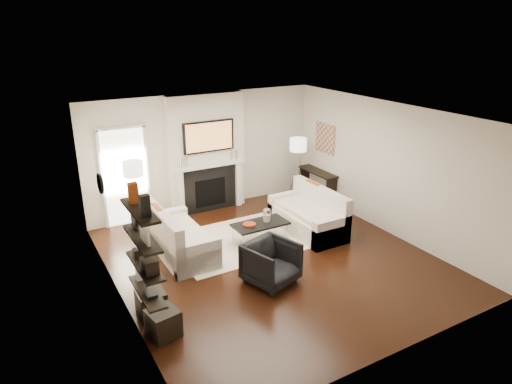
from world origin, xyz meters
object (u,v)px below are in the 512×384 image
armchair (271,261)px  coffee_table (260,224)px  loveseat_left_base (182,244)px  lamp_right_shade (298,145)px  ottoman_near (151,304)px  loveseat_right_base (307,222)px  lamp_left_shade (133,169)px

armchair → coffee_table: bearing=49.7°
coffee_table → armchair: (-0.59, -1.38, -0.00)m
loveseat_left_base → armchair: armchair is taller
lamp_right_shade → ottoman_near: 5.44m
loveseat_right_base → lamp_left_shade: size_ratio=4.50×
loveseat_left_base → lamp_right_shade: size_ratio=4.50×
coffee_table → lamp_right_shade: 2.60m
coffee_table → ottoman_near: (-2.64, -1.29, -0.20)m
loveseat_right_base → lamp_right_shade: bearing=63.1°
armchair → lamp_right_shade: size_ratio=1.99×
coffee_table → lamp_right_shade: size_ratio=2.75×
armchair → ottoman_near: (-2.05, 0.09, -0.20)m
coffee_table → ottoman_near: coffee_table is taller
ottoman_near → loveseat_left_base: bearing=55.7°
lamp_right_shade → ottoman_near: (-4.52, -2.75, -1.25)m
loveseat_left_base → loveseat_right_base: (2.67, -0.34, 0.00)m
loveseat_left_base → loveseat_right_base: size_ratio=1.00×
coffee_table → armchair: armchair is taller
lamp_right_shade → coffee_table: bearing=-142.1°
loveseat_right_base → ottoman_near: bearing=-161.4°
loveseat_left_base → lamp_right_shade: 3.82m
lamp_left_shade → ottoman_near: 3.13m
loveseat_right_base → loveseat_left_base: bearing=172.7°
loveseat_right_base → coffee_table: bearing=178.6°
loveseat_left_base → ottoman_near: 1.94m
armchair → ottoman_near: size_ratio=1.99×
coffee_table → loveseat_left_base: bearing=168.6°
loveseat_left_base → ottoman_near: loveseat_left_base is taller
loveseat_left_base → coffee_table: same height
lamp_left_shade → armchair: bearing=-63.8°
loveseat_right_base → armchair: 2.19m
lamp_right_shade → loveseat_left_base: bearing=-161.4°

